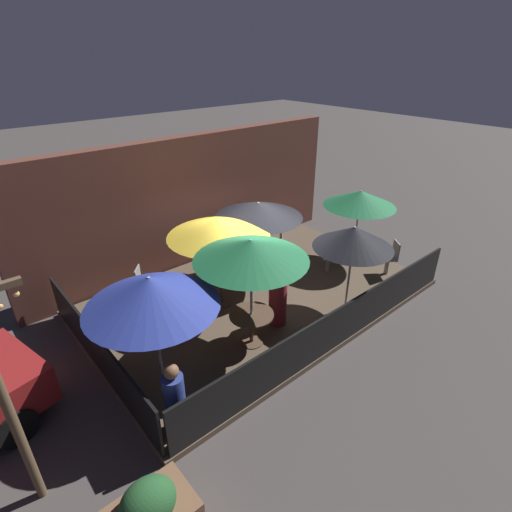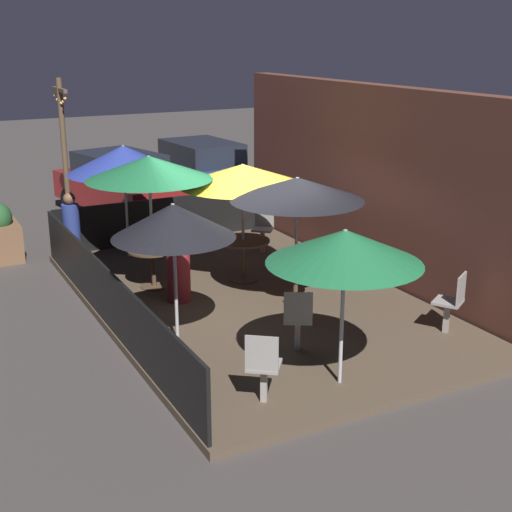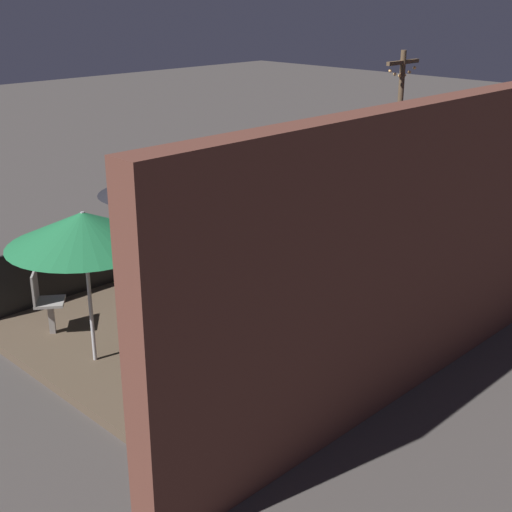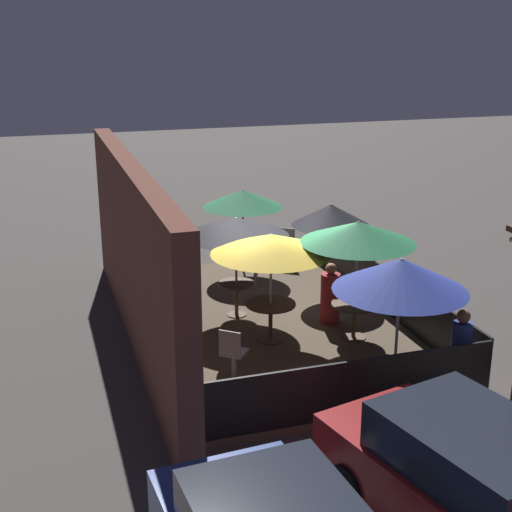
# 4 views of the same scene
# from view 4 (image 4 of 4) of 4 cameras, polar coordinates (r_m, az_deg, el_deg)

# --- Properties ---
(ground_plane) EXTENTS (60.00, 60.00, 0.00)m
(ground_plane) POSITION_cam_4_polar(r_m,az_deg,el_deg) (14.89, 1.24, -5.61)
(ground_plane) COLOR #423D3A
(patio_deck) EXTENTS (8.05, 5.06, 0.12)m
(patio_deck) POSITION_cam_4_polar(r_m,az_deg,el_deg) (14.86, 1.25, -5.39)
(patio_deck) COLOR brown
(patio_deck) RESTS_ON ground_plane
(building_wall) EXTENTS (9.65, 0.36, 3.58)m
(building_wall) POSITION_cam_4_polar(r_m,az_deg,el_deg) (13.67, -9.72, -0.03)
(building_wall) COLOR brown
(building_wall) RESTS_ON ground_plane
(fence_front) EXTENTS (7.85, 0.05, 0.95)m
(fence_front) POSITION_cam_4_polar(r_m,az_deg,el_deg) (15.59, 9.94, -2.42)
(fence_front) COLOR black
(fence_front) RESTS_ON patio_deck
(fence_side_left) EXTENTS (0.05, 4.86, 0.95)m
(fence_side_left) POSITION_cam_4_polar(r_m,az_deg,el_deg) (11.31, 7.88, -10.44)
(fence_side_left) COLOR black
(fence_side_left) RESTS_ON patio_deck
(patio_umbrella_0) EXTENTS (2.19, 2.19, 2.12)m
(patio_umbrella_0) POSITION_cam_4_polar(r_m,az_deg,el_deg) (14.50, -1.62, 2.34)
(patio_umbrella_0) COLOR #B2B2B7
(patio_umbrella_0) RESTS_ON patio_deck
(patio_umbrella_1) EXTENTS (2.29, 2.29, 2.14)m
(patio_umbrella_1) POSITION_cam_4_polar(r_m,az_deg,el_deg) (13.29, 1.21, 0.96)
(patio_umbrella_1) COLOR #B2B2B7
(patio_umbrella_1) RESTS_ON patio_deck
(patio_umbrella_2) EXTENTS (2.18, 2.18, 2.35)m
(patio_umbrella_2) POSITION_cam_4_polar(r_m,az_deg,el_deg) (13.46, 8.16, 1.88)
(patio_umbrella_2) COLOR #B2B2B7
(patio_umbrella_2) RESTS_ON patio_deck
(patio_umbrella_3) EXTENTS (2.22, 2.22, 2.25)m
(patio_umbrella_3) POSITION_cam_4_polar(r_m,az_deg,el_deg) (11.78, 11.50, -1.47)
(patio_umbrella_3) COLOR #B2B2B7
(patio_umbrella_3) RESTS_ON patio_deck
(patio_umbrella_4) EXTENTS (1.95, 1.95, 2.05)m
(patio_umbrella_4) POSITION_cam_4_polar(r_m,az_deg,el_deg) (17.38, -1.08, 4.63)
(patio_umbrella_4) COLOR #B2B2B7
(patio_umbrella_4) RESTS_ON patio_deck
(patio_umbrella_5) EXTENTS (1.75, 1.75, 2.08)m
(patio_umbrella_5) POSITION_cam_4_polar(r_m,az_deg,el_deg) (15.89, 6.01, 3.28)
(patio_umbrella_5) COLOR #B2B2B7
(patio_umbrella_5) RESTS_ON patio_deck
(dining_table_0) EXTENTS (0.76, 0.76, 0.72)m
(dining_table_0) POSITION_cam_4_polar(r_m,az_deg,el_deg) (14.92, -1.58, -2.73)
(dining_table_0) COLOR #4C3828
(dining_table_0) RESTS_ON patio_deck
(dining_table_1) EXTENTS (0.97, 0.97, 0.76)m
(dining_table_1) POSITION_cam_4_polar(r_m,az_deg,el_deg) (13.74, 1.17, -4.38)
(dining_table_1) COLOR #4C3828
(dining_table_1) RESTS_ON patio_deck
(dining_table_2) EXTENTS (0.90, 0.90, 0.71)m
(dining_table_2) POSITION_cam_4_polar(r_m,az_deg,el_deg) (13.97, 7.88, -4.35)
(dining_table_2) COLOR #4C3828
(dining_table_2) RESTS_ON patio_deck
(patio_chair_0) EXTENTS (0.56, 0.56, 0.94)m
(patio_chair_0) POSITION_cam_4_polar(r_m,az_deg,el_deg) (18.10, 2.39, 0.85)
(patio_chair_0) COLOR gray
(patio_chair_0) RESTS_ON patio_deck
(patio_chair_1) EXTENTS (0.55, 0.55, 0.94)m
(patio_chair_1) POSITION_cam_4_polar(r_m,az_deg,el_deg) (16.76, 0.02, -0.55)
(patio_chair_1) COLOR gray
(patio_chair_1) RESTS_ON patio_deck
(patio_chair_2) EXTENTS (0.55, 0.55, 0.95)m
(patio_chair_2) POSITION_cam_4_polar(r_m,az_deg,el_deg) (16.70, -8.32, -0.79)
(patio_chair_2) COLOR gray
(patio_chair_2) RESTS_ON patio_deck
(patio_chair_3) EXTENTS (0.56, 0.56, 0.96)m
(patio_chair_3) POSITION_cam_4_polar(r_m,az_deg,el_deg) (12.25, -1.87, -7.68)
(patio_chair_3) COLOR gray
(patio_chair_3) RESTS_ON patio_deck
(patron_0) EXTENTS (0.56, 0.56, 1.27)m
(patron_0) POSITION_cam_4_polar(r_m,az_deg,el_deg) (14.65, 5.95, -3.21)
(patron_0) COLOR maroon
(patron_0) RESTS_ON patio_deck
(patron_1) EXTENTS (0.43, 0.43, 1.36)m
(patron_1) POSITION_cam_4_polar(r_m,az_deg,el_deg) (12.55, 16.03, -7.26)
(patron_1) COLOR navy
(patron_1) RESTS_ON patio_deck
(parked_car_0) EXTENTS (4.28, 2.57, 1.62)m
(parked_car_0) POSITION_cam_4_polar(r_m,az_deg,el_deg) (9.07, 16.85, -17.06)
(parked_car_0) COLOR maroon
(parked_car_0) RESTS_ON ground_plane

